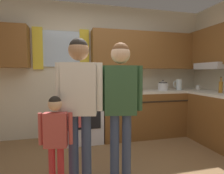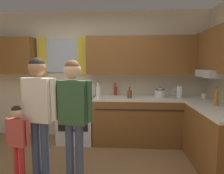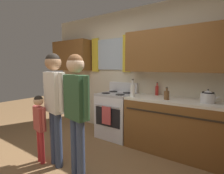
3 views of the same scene
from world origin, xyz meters
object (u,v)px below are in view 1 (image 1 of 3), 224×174
at_px(bottle_oil_amber, 221,87).
at_px(mug_ceramic_white, 198,87).
at_px(stove_oven, 83,115).
at_px(adult_holding_child, 79,95).
at_px(small_child, 56,133).
at_px(water_pitcher, 179,85).
at_px(bottle_sauce_red, 119,86).
at_px(adult_in_plaid, 121,95).
at_px(bottle_milk_white, 109,86).
at_px(bottle_squat_brown, 138,87).
at_px(stovetop_kettle, 163,86).

xyz_separation_m(bottle_oil_amber, mug_ceramic_white, (0.07, 0.66, -0.06)).
relative_size(stove_oven, adult_holding_child, 0.68).
distance_m(stove_oven, small_child, 1.53).
relative_size(stove_oven, water_pitcher, 5.00).
bearing_deg(bottle_sauce_red, water_pitcher, -12.16).
distance_m(stove_oven, adult_in_plaid, 1.52).
bearing_deg(small_child, adult_holding_child, 20.61).
height_order(bottle_sauce_red, adult_holding_child, adult_holding_child).
height_order(bottle_oil_amber, mug_ceramic_white, bottle_oil_amber).
bearing_deg(adult_holding_child, bottle_milk_white, 63.29).
distance_m(adult_holding_child, small_child, 0.46).
distance_m(adult_holding_child, adult_in_plaid, 0.46).
relative_size(bottle_oil_amber, bottle_squat_brown, 1.40).
xyz_separation_m(bottle_milk_white, mug_ceramic_white, (1.96, 0.11, -0.07)).
height_order(bottle_squat_brown, water_pitcher, water_pitcher).
bearing_deg(adult_in_plaid, water_pitcher, 39.36).
bearing_deg(adult_holding_child, bottle_squat_brown, 46.94).
bearing_deg(bottle_oil_amber, small_child, -164.77).
bearing_deg(bottle_oil_amber, bottle_milk_white, 163.96).
bearing_deg(bottle_sauce_red, bottle_milk_white, -126.26).
distance_m(bottle_milk_white, small_child, 1.59).
xyz_separation_m(bottle_oil_amber, water_pitcher, (-0.37, 0.69, 0.00)).
xyz_separation_m(stove_oven, bottle_milk_white, (0.45, -0.18, 0.55)).
xyz_separation_m(stove_oven, bottle_oil_amber, (2.34, -0.72, 0.54)).
xyz_separation_m(stove_oven, bottle_sauce_red, (0.75, 0.23, 0.53)).
bearing_deg(stove_oven, adult_holding_child, -96.12).
xyz_separation_m(bottle_oil_amber, bottle_sauce_red, (-1.59, 0.95, -0.02)).
height_order(bottle_oil_amber, water_pitcher, bottle_oil_amber).
xyz_separation_m(mug_ceramic_white, water_pitcher, (-0.44, 0.03, 0.06)).
bearing_deg(bottle_squat_brown, bottle_sauce_red, 129.96).
relative_size(stovetop_kettle, adult_holding_child, 0.17).
bearing_deg(adult_in_plaid, bottle_squat_brown, 60.63).
bearing_deg(bottle_squat_brown, adult_in_plaid, -119.37).
distance_m(bottle_milk_white, bottle_squat_brown, 0.59).
distance_m(mug_ceramic_white, stovetop_kettle, 0.80).
height_order(bottle_milk_white, bottle_oil_amber, bottle_milk_white).
distance_m(bottle_oil_amber, bottle_sauce_red, 1.85).
bearing_deg(small_child, adult_in_plaid, 5.90).
height_order(bottle_milk_white, bottle_squat_brown, bottle_milk_white).
distance_m(bottle_milk_white, adult_holding_child, 1.34).
relative_size(stovetop_kettle, adult_in_plaid, 0.17).
height_order(stove_oven, adult_in_plaid, adult_in_plaid).
relative_size(bottle_milk_white, mug_ceramic_white, 2.49).
bearing_deg(water_pitcher, bottle_squat_brown, -175.43).
height_order(bottle_milk_white, small_child, bottle_milk_white).
bearing_deg(adult_in_plaid, adult_holding_child, 177.56).
height_order(mug_ceramic_white, stovetop_kettle, stovetop_kettle).
height_order(stove_oven, stovetop_kettle, stovetop_kettle).
bearing_deg(adult_holding_child, bottle_oil_amber, 14.68).
bearing_deg(bottle_oil_amber, adult_in_plaid, -161.69).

